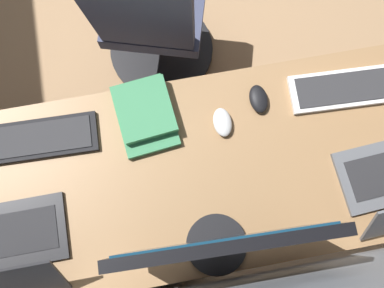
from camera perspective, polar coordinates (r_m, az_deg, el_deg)
name	(u,v)px	position (r m, az deg, el deg)	size (l,w,h in m)	color
desk	(194,175)	(1.47, 0.35, -4.39)	(1.90, 0.69, 0.73)	#936D47
drawer_pedestal	(151,200)	(1.79, -5.78, -7.79)	(0.40, 0.51, 0.69)	#936D47
monitor_primary	(222,245)	(1.13, 4.18, -13.82)	(0.58, 0.20, 0.46)	black
laptop_leftmost	(20,252)	(1.45, -22.73, -13.61)	(0.28, 0.31, 0.20)	black
keyboard_main	(37,139)	(1.52, -20.78, 0.66)	(0.42, 0.15, 0.02)	black
keyboard_spare	(349,88)	(1.57, 20.94, 7.26)	(0.43, 0.16, 0.02)	silver
mouse_main	(259,99)	(1.47, 9.22, 6.20)	(0.06, 0.10, 0.03)	black
mouse_spare	(222,122)	(1.43, 4.25, 3.03)	(0.06, 0.10, 0.03)	silver
book_stack_near	(145,113)	(1.44, -6.54, 4.33)	(0.21, 0.29, 0.05)	#3D8456
office_chair	(153,23)	(1.91, -5.48, 16.42)	(0.56, 0.60, 0.97)	#383D56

